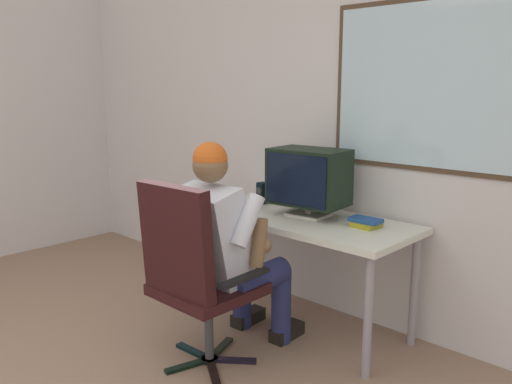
# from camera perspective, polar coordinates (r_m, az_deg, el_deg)

# --- Properties ---
(wall_rear) EXTENTS (5.99, 0.08, 2.65)m
(wall_rear) POSITION_cam_1_polar(r_m,az_deg,el_deg) (3.44, 10.58, 7.98)
(wall_rear) COLOR silver
(wall_rear) RESTS_ON ground
(desk) EXTENTS (1.44, 0.64, 0.72)m
(desk) POSITION_cam_1_polar(r_m,az_deg,el_deg) (3.32, 4.93, -3.89)
(desk) COLOR gray
(desk) RESTS_ON ground
(office_chair) EXTENTS (0.61, 0.54, 1.05)m
(office_chair) POSITION_cam_1_polar(r_m,az_deg,el_deg) (2.82, -6.95, -8.27)
(office_chair) COLOR black
(office_chair) RESTS_ON ground
(person_seated) EXTENTS (0.55, 0.78, 1.24)m
(person_seated) POSITION_cam_1_polar(r_m,az_deg,el_deg) (2.97, -3.18, -5.79)
(person_seated) COLOR navy
(person_seated) RESTS_ON ground
(crt_monitor) EXTENTS (0.49, 0.34, 0.42)m
(crt_monitor) POSITION_cam_1_polar(r_m,az_deg,el_deg) (3.26, 5.75, 1.58)
(crt_monitor) COLOR beige
(crt_monitor) RESTS_ON desk
(wine_glass) EXTENTS (0.07, 0.07, 0.15)m
(wine_glass) POSITION_cam_1_polar(r_m,az_deg,el_deg) (3.46, -2.31, -0.24)
(wine_glass) COLOR silver
(wine_glass) RESTS_ON desk
(desk_speaker) EXTENTS (0.07, 0.07, 0.15)m
(desk_speaker) POSITION_cam_1_polar(r_m,az_deg,el_deg) (3.64, 0.70, -0.10)
(desk_speaker) COLOR black
(desk_speaker) RESTS_ON desk
(book_stack) EXTENTS (0.18, 0.14, 0.05)m
(book_stack) POSITION_cam_1_polar(r_m,az_deg,el_deg) (3.11, 11.85, -3.27)
(book_stack) COLOR #9B911E
(book_stack) RESTS_ON desk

